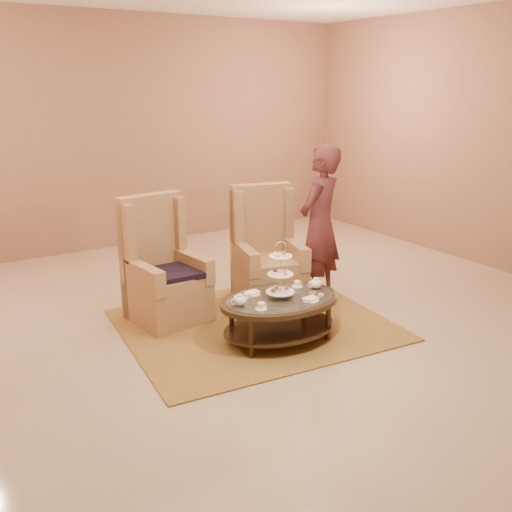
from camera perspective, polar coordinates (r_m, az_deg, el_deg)
ground at (r=5.94m, az=0.05°, el=-7.88°), size 8.00×8.00×0.00m
ceiling at (r=5.94m, az=0.05°, el=-7.88°), size 8.00×8.00×0.02m
wall_back at (r=9.06m, az=-13.84°, el=11.78°), size 8.00×0.04×3.50m
rug at (r=6.16m, az=-0.11°, el=-6.88°), size 2.90×2.49×0.01m
tea_table at (r=5.67m, az=2.41°, el=-4.98°), size 1.31×0.96×1.04m
armchair_left at (r=6.27m, az=-9.28°, el=-2.24°), size 0.83×0.85×1.35m
armchair_right at (r=6.75m, az=1.05°, el=-0.62°), size 0.88×0.90×1.36m
person at (r=6.70m, az=6.39°, el=3.21°), size 0.79×0.68×1.83m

